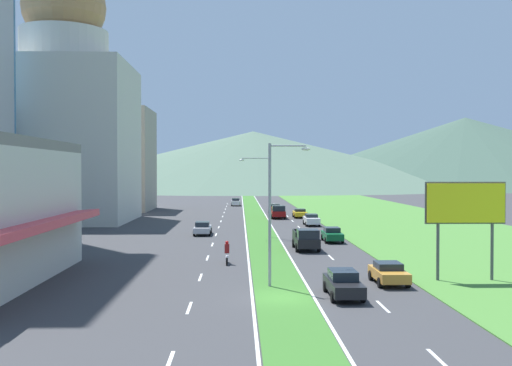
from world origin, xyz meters
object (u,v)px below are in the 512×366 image
object	(u,v)px
street_lamp_mid	(266,191)
billboard_roadside	(466,207)
pickup_truck_1	(278,212)
car_3	(275,209)
car_4	(389,273)
pickup_truck_0	(306,239)
car_1	(203,228)
motorcycle_rider	(227,254)
car_7	(311,220)
car_0	(300,213)
car_2	(343,283)
street_lamp_near	(274,205)
car_5	(332,234)
car_6	(236,202)

from	to	relation	value
street_lamp_mid	billboard_roadside	bearing A→B (deg)	-64.98
street_lamp_mid	pickup_truck_1	distance (m)	26.34
billboard_roadside	car_3	world-z (taller)	billboard_roadside
billboard_roadside	car_4	bearing A→B (deg)	-171.23
car_3	pickup_truck_0	bearing A→B (deg)	0.20
car_1	motorcycle_rider	size ratio (longest dim) A/B	2.31
car_7	car_3	bearing A→B (deg)	-170.65
motorcycle_rider	street_lamp_mid	bearing A→B (deg)	-11.99
car_7	motorcycle_rider	world-z (taller)	motorcycle_rider
car_0	car_3	xyz separation A→B (m)	(-3.35, 8.55, 0.10)
car_2	pickup_truck_0	xyz separation A→B (m)	(0.13, 19.98, 0.22)
pickup_truck_0	car_2	bearing A→B (deg)	-0.38
street_lamp_near	billboard_roadside	bearing A→B (deg)	7.58
billboard_roadside	motorcycle_rider	distance (m)	17.82
street_lamp_near	car_7	distance (m)	42.13
car_3	pickup_truck_0	size ratio (longest dim) A/B	0.79
billboard_roadside	car_3	size ratio (longest dim) A/B	1.52
car_2	car_3	size ratio (longest dim) A/B	1.10
car_1	pickup_truck_0	bearing A→B (deg)	-142.61
car_2	pickup_truck_0	bearing A→B (deg)	179.62
car_5	car_0	bearing A→B (deg)	-179.79
street_lamp_near	car_0	xyz separation A→B (m)	(7.09, 54.31, -4.37)
car_5	car_6	world-z (taller)	car_6
street_lamp_mid	motorcycle_rider	bearing A→B (deg)	-101.99
street_lamp_mid	car_1	xyz separation A→B (m)	(-6.96, 3.31, -4.32)
car_2	pickup_truck_0	distance (m)	19.98
street_lamp_near	car_2	size ratio (longest dim) A/B	1.89
car_1	car_4	world-z (taller)	car_1
car_4	car_7	bearing A→B (deg)	-179.96
street_lamp_mid	car_7	xyz separation A→B (m)	(6.60, 14.24, -4.28)
car_1	car_4	size ratio (longest dim) A/B	1.13
car_6	car_7	size ratio (longest dim) A/B	0.87
car_2	car_7	world-z (taller)	car_2
car_3	car_2	bearing A→B (deg)	0.02
car_0	billboard_roadside	bearing A→B (deg)	5.90
car_1	car_6	world-z (taller)	car_6
car_0	motorcycle_rider	size ratio (longest dim) A/B	2.29
car_1	street_lamp_near	bearing A→B (deg)	-168.32
car_1	car_3	distance (m)	34.02
billboard_roadside	motorcycle_rider	xyz separation A→B (m)	(-15.63, 7.52, -4.07)
car_4	motorcycle_rider	distance (m)	13.34
car_3	car_5	xyz separation A→B (m)	(3.47, -39.62, -0.06)
car_1	car_3	xyz separation A→B (m)	(10.01, 32.52, 0.06)
car_3	car_6	xyz separation A→B (m)	(-6.63, 22.56, -0.02)
pickup_truck_1	car_5	bearing A→B (deg)	6.80
car_1	motorcycle_rider	bearing A→B (deg)	-171.47
billboard_roadside	car_3	bearing A→B (deg)	98.18
car_2	car_5	size ratio (longest dim) A/B	1.08
car_6	pickup_truck_0	xyz separation A→B (m)	(6.78, -68.38, 0.19)
car_5	car_2	bearing A→B (deg)	-7.49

